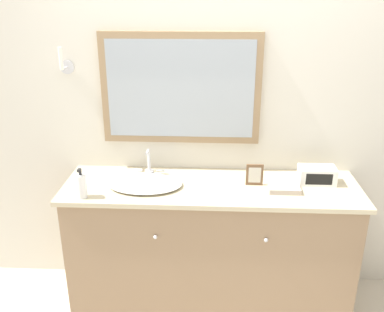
% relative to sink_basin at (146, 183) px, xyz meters
% --- Properties ---
extents(wall_back, '(8.00, 0.18, 2.55)m').
position_rel_sink_basin_xyz_m(wall_back, '(0.41, 0.33, 0.36)').
color(wall_back, silver).
rests_on(wall_back, ground_plane).
extents(vanity_counter, '(1.89, 0.56, 0.90)m').
position_rel_sink_basin_xyz_m(vanity_counter, '(0.42, 0.02, -0.47)').
color(vanity_counter, '#937556').
rests_on(vanity_counter, ground_plane).
extents(sink_basin, '(0.47, 0.37, 0.19)m').
position_rel_sink_basin_xyz_m(sink_basin, '(0.00, 0.00, 0.00)').
color(sink_basin, white).
rests_on(sink_basin, vanity_counter).
extents(soap_bottle, '(0.06, 0.06, 0.19)m').
position_rel_sink_basin_xyz_m(soap_bottle, '(-0.35, -0.18, 0.06)').
color(soap_bottle, white).
rests_on(soap_bottle, vanity_counter).
extents(appliance_box, '(0.23, 0.13, 0.11)m').
position_rel_sink_basin_xyz_m(appliance_box, '(1.10, 0.09, 0.04)').
color(appliance_box, white).
rests_on(appliance_box, vanity_counter).
extents(picture_frame, '(0.11, 0.01, 0.14)m').
position_rel_sink_basin_xyz_m(picture_frame, '(0.69, 0.04, 0.05)').
color(picture_frame, brown).
rests_on(picture_frame, vanity_counter).
extents(hand_towel_near_sink, '(0.19, 0.13, 0.03)m').
position_rel_sink_basin_xyz_m(hand_towel_near_sink, '(0.87, -0.03, -0.00)').
color(hand_towel_near_sink, '#B7A899').
rests_on(hand_towel_near_sink, vanity_counter).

